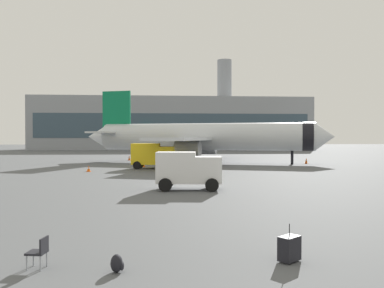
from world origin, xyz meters
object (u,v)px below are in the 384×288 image
airplane_at_gate (203,137)px  service_truck (153,155)px  traveller_backpack (117,264)px  safety_cone_near (143,164)px  safety_cone_far (129,158)px  safety_cone_outer (89,169)px  gate_chair (39,250)px  rolling_suitcase (289,248)px  safety_cone_mid (306,161)px  cargo_van (188,169)px

airplane_at_gate → service_truck: bearing=-124.7°
traveller_backpack → safety_cone_near: bearing=91.6°
safety_cone_far → traveller_backpack: safety_cone_far is taller
safety_cone_near → safety_cone_far: safety_cone_far is taller
airplane_at_gate → safety_cone_outer: size_ratio=56.19×
safety_cone_far → gate_chair: size_ratio=0.87×
safety_cone_far → rolling_suitcase: 52.14m
safety_cone_near → safety_cone_outer: 8.23m
safety_cone_mid → safety_cone_far: (-24.92, 9.34, -0.02)m
rolling_suitcase → gate_chair: bearing=-179.5°
cargo_van → gate_chair: 16.82m
airplane_at_gate → safety_cone_mid: bearing=-10.5°
safety_cone_near → safety_cone_far: size_ratio=0.83×
airplane_at_gate → service_truck: (-6.88, -9.95, -2.05)m
airplane_at_gate → gate_chair: size_ratio=40.51×
safety_cone_mid → rolling_suitcase: size_ratio=0.72×
service_truck → safety_cone_far: 17.21m
service_truck → cargo_van: (2.85, -18.79, -0.16)m
gate_chair → cargo_van: bearing=72.2°
safety_cone_near → safety_cone_far: bearing=101.4°
safety_cone_mid → traveller_backpack: bearing=-116.3°
cargo_van → rolling_suitcase: (1.88, -15.92, -1.06)m
safety_cone_mid → safety_cone_far: bearing=159.5°
cargo_van → safety_cone_mid: bearing=55.4°
safety_cone_mid → safety_cone_outer: (-27.51, -10.89, -0.09)m
gate_chair → safety_cone_outer: bearing=97.9°
safety_cone_near → traveller_backpack: size_ratio=1.31×
safety_cone_outer → cargo_van: bearing=-58.2°
airplane_at_gate → gate_chair: bearing=-101.6°
service_truck → rolling_suitcase: 35.05m
safety_cone_mid → safety_cone_far: 26.61m
cargo_van → gate_chair: cargo_van is taller
safety_cone_mid → gate_chair: (-23.19, -42.12, 0.11)m
airplane_at_gate → safety_cone_near: bearing=-137.8°
service_truck → safety_cone_mid: service_truck is taller
safety_cone_far → traveller_backpack: 52.07m
cargo_van → safety_cone_mid: size_ratio=5.78×
safety_cone_near → traveller_backpack: bearing=-88.4°
cargo_van → traveller_backpack: (-2.98, -16.45, -1.22)m
safety_cone_mid → traveller_backpack: size_ratio=1.65×
safety_cone_far → traveller_backpack: size_ratio=1.57×
cargo_van → traveller_backpack: 16.76m
cargo_van → safety_cone_far: bearing=100.9°
service_truck → rolling_suitcase: size_ratio=4.55×
safety_cone_outer → gate_chair: gate_chair is taller
airplane_at_gate → gate_chair: airplane_at_gate is taller
safety_cone_near → airplane_at_gate: bearing=42.2°
safety_cone_mid → safety_cone_far: safety_cone_mid is taller
safety_cone_mid → gate_chair: size_ratio=0.92×
safety_cone_outer → rolling_suitcase: bearing=-70.0°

